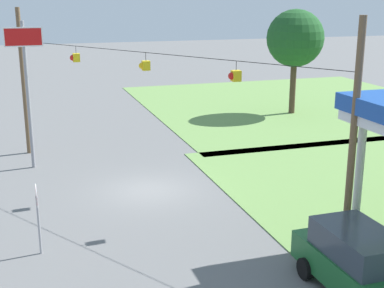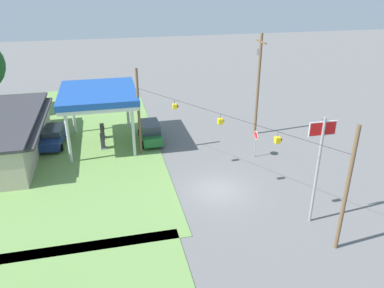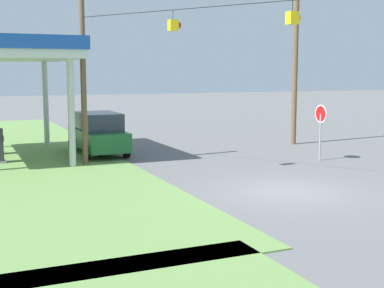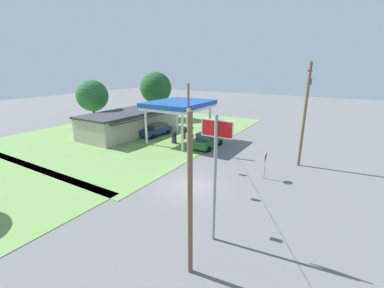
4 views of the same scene
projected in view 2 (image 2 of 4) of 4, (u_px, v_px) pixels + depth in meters
name	position (u px, v px, depth m)	size (l,w,h in m)	color
ground_plane	(218.00, 190.00, 28.56)	(160.00, 160.00, 0.00)	slate
grass_verge_station_corner	(11.00, 143.00, 36.55)	(36.00, 28.00, 0.04)	#6B934C
gas_station_canopy	(98.00, 95.00, 34.62)	(8.39, 6.93, 5.39)	silver
gas_station_store	(3.00, 135.00, 34.00)	(15.37, 7.11, 3.41)	#B2A893
fuel_pump_near	(103.00, 142.00, 35.17)	(0.71, 0.56, 1.52)	gray
fuel_pump_far	(102.00, 132.00, 37.47)	(0.71, 0.56, 1.52)	gray
car_at_pumps_front	(150.00, 131.00, 36.72)	(5.08, 2.14, 2.04)	#1E602D
car_at_pumps_rear	(54.00, 136.00, 36.01)	(5.24, 2.41, 1.69)	navy
stop_sign_roadside	(256.00, 138.00, 33.15)	(0.80, 0.08, 2.50)	#99999E
stop_sign_overhead	(319.00, 153.00, 23.02)	(0.22, 1.82, 7.36)	gray
utility_pole_main	(258.00, 80.00, 36.59)	(2.20, 0.44, 10.13)	brown
signal_span_gantry	(220.00, 139.00, 26.81)	(16.09, 10.24, 7.93)	brown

